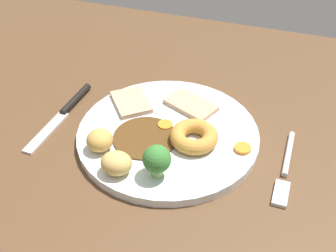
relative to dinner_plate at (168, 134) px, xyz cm
name	(u,v)px	position (x,y,z in cm)	size (l,w,h in cm)	color
dining_table	(175,144)	(-0.92, -0.94, -2.50)	(120.00, 84.00, 3.60)	brown
dinner_plate	(168,134)	(0.00, 0.00, 0.00)	(28.23, 28.23, 1.40)	white
gravy_pool	(145,138)	(2.74, 2.74, 0.85)	(9.83, 9.83, 0.30)	#563819
meat_slice_main	(191,105)	(-1.60, -7.11, 1.10)	(8.31, 4.78, 0.80)	tan
meat_slice_under	(131,102)	(8.12, -4.67, 1.10)	(7.38, 5.35, 0.80)	tan
yorkshire_pudding	(194,136)	(-4.51, 1.25, 1.86)	(7.23, 7.23, 2.31)	#C68938
roast_potato_left	(116,163)	(3.88, 10.58, 2.36)	(4.37, 3.77, 3.31)	#D8B260
roast_potato_right	(100,140)	(8.14, 6.99, 2.33)	(3.93, 3.89, 3.26)	tan
carrot_coin_front	(165,125)	(0.79, -0.93, 0.95)	(2.32, 2.32, 0.49)	orange
carrot_coin_back	(243,148)	(-11.79, 0.56, 0.98)	(2.45, 2.45, 0.56)	orange
broccoli_floret	(157,160)	(-1.57, 9.32, 3.53)	(3.93, 3.93, 4.95)	#8CB766
fork	(285,169)	(-18.32, 1.45, -0.31)	(2.05, 15.26, 0.90)	silver
knife	(66,110)	(18.47, -0.58, -0.25)	(2.34, 18.55, 1.20)	black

